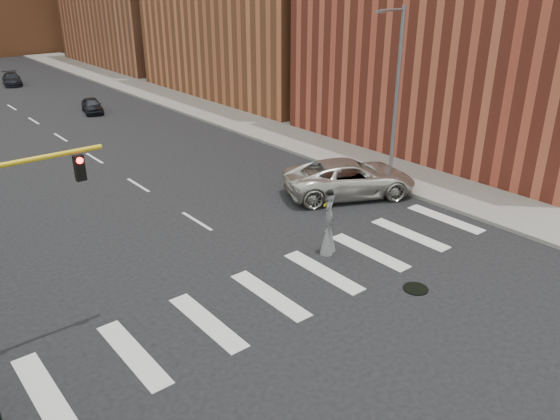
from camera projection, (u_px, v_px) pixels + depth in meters
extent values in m
plane|color=black|center=(316.00, 294.00, 19.16)|extent=(160.00, 160.00, 0.00)
cube|color=gray|center=(220.00, 112.00, 44.16)|extent=(5.00, 90.00, 0.18)
cylinder|color=black|center=(416.00, 289.00, 19.47)|extent=(0.90, 0.90, 0.04)
cylinder|color=slate|center=(396.00, 98.00, 28.03)|extent=(0.20, 0.20, 9.00)
cylinder|color=slate|center=(393.00, 10.00, 25.86)|extent=(1.80, 0.12, 0.12)
cube|color=slate|center=(380.00, 12.00, 25.35)|extent=(0.50, 0.18, 0.12)
cylinder|color=gold|center=(4.00, 165.00, 14.12)|extent=(5.20, 0.14, 0.14)
cube|color=black|center=(80.00, 168.00, 15.42)|extent=(0.28, 0.18, 0.75)
cylinder|color=#FF0C0C|center=(80.00, 160.00, 15.25)|extent=(0.18, 0.06, 0.18)
cylinder|color=#372316|center=(330.00, 240.00, 22.03)|extent=(0.07, 0.07, 0.97)
cylinder|color=#372316|center=(327.00, 243.00, 21.77)|extent=(0.07, 0.07, 0.97)
cone|color=slate|center=(330.00, 237.00, 21.98)|extent=(0.52, 0.52, 1.21)
cone|color=slate|center=(327.00, 240.00, 21.72)|extent=(0.52, 0.52, 1.21)
imported|color=slate|center=(329.00, 212.00, 21.40)|extent=(0.67, 0.58, 1.57)
sphere|color=black|center=(330.00, 193.00, 21.06)|extent=(0.26, 0.26, 0.26)
cylinder|color=black|center=(330.00, 194.00, 21.08)|extent=(0.34, 0.34, 0.02)
cube|color=yellow|center=(326.00, 202.00, 21.28)|extent=(0.22, 0.05, 0.10)
imported|color=beige|center=(350.00, 178.00, 27.47)|extent=(7.28, 5.63, 1.84)
imported|color=black|center=(92.00, 105.00, 44.25)|extent=(2.12, 3.68, 1.18)
imported|color=black|center=(12.00, 79.00, 55.43)|extent=(2.36, 4.32, 1.19)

